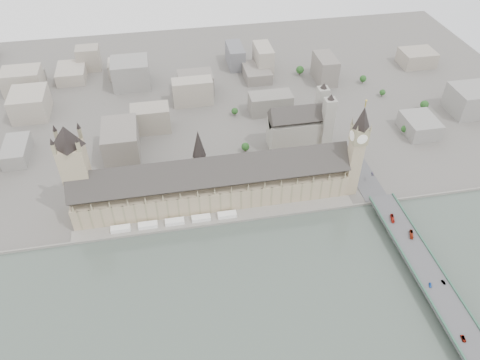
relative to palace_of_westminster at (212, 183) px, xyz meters
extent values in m
plane|color=#595651|center=(0.00, -19.70, -22.71)|extent=(900.00, 900.00, 0.00)
cube|color=gray|center=(0.00, -34.70, -21.21)|extent=(600.00, 1.50, 3.00)
cube|color=gray|center=(0.00, -27.20, -21.71)|extent=(270.00, 15.00, 2.00)
cube|color=white|center=(-90.00, -26.70, -18.71)|extent=(18.00, 7.00, 4.00)
cube|color=white|center=(-65.00, -26.70, -18.71)|extent=(18.00, 7.00, 4.00)
cube|color=white|center=(-40.00, -26.70, -18.71)|extent=(18.00, 7.00, 4.00)
cube|color=white|center=(-15.00, -26.70, -18.71)|extent=(18.00, 7.00, 4.00)
cube|color=white|center=(10.00, -26.70, -18.71)|extent=(18.00, 7.00, 4.00)
cube|color=gray|center=(0.00, 0.30, -10.21)|extent=(265.00, 40.00, 25.00)
cube|color=#312E2C|center=(0.00, 0.30, 12.37)|extent=(265.00, 40.73, 40.73)
cube|color=gray|center=(138.00, -11.70, 8.29)|extent=(12.00, 12.00, 62.00)
cube|color=gray|center=(138.00, -11.70, 47.29)|extent=(14.00, 14.00, 16.00)
cylinder|color=white|center=(145.20, -11.70, 47.29)|extent=(0.60, 10.00, 10.00)
cylinder|color=white|center=(130.80, -11.70, 47.29)|extent=(0.60, 10.00, 10.00)
cylinder|color=white|center=(138.00, -4.50, 47.29)|extent=(10.00, 0.60, 10.00)
cylinder|color=white|center=(138.00, -18.90, 47.29)|extent=(10.00, 0.60, 10.00)
cone|color=black|center=(138.00, -11.70, 66.29)|extent=(17.00, 17.00, 22.00)
cylinder|color=yellow|center=(138.00, -11.70, 80.29)|extent=(1.00, 1.00, 6.00)
sphere|color=yellow|center=(138.00, -11.70, 83.79)|extent=(2.00, 2.00, 2.00)
cone|color=gray|center=(144.50, -5.20, 59.29)|extent=(2.40, 2.40, 8.00)
cone|color=gray|center=(131.50, -5.20, 59.29)|extent=(2.40, 2.40, 8.00)
cone|color=gray|center=(144.50, -18.20, 59.29)|extent=(2.40, 2.40, 8.00)
cone|color=gray|center=(131.50, -18.20, 59.29)|extent=(2.40, 2.40, 8.00)
cube|color=gray|center=(-122.00, 6.30, 17.29)|extent=(23.00, 23.00, 80.00)
cone|color=black|center=(-122.00, 6.30, 67.29)|extent=(30.00, 30.00, 20.00)
cylinder|color=gray|center=(-10.00, 6.30, 20.29)|extent=(12.00, 12.00, 20.00)
cone|color=black|center=(-10.00, 6.30, 44.29)|extent=(13.00, 13.00, 28.00)
cube|color=#474749|center=(162.00, -107.20, -17.58)|extent=(25.00, 325.00, 10.25)
cube|color=gray|center=(105.00, 75.30, -5.71)|extent=(60.00, 28.00, 34.00)
cube|color=#312E2C|center=(105.00, 75.30, 16.29)|extent=(60.00, 28.28, 28.28)
cube|color=gray|center=(137.00, 87.30, 9.29)|extent=(12.00, 12.00, 64.00)
cube|color=gray|center=(137.00, 63.30, 9.29)|extent=(12.00, 12.00, 64.00)
imported|color=red|center=(158.54, -67.24, -11.00)|extent=(5.28, 10.71, 2.91)
imported|color=#9F2C13|center=(166.66, -89.10, -11.02)|extent=(6.14, 10.47, 2.88)
imported|color=#1B50B0|center=(156.73, -142.89, -11.66)|extent=(3.63, 5.03, 1.59)
imported|color=gray|center=(168.66, -142.23, -11.73)|extent=(2.15, 4.55, 1.44)
imported|color=gray|center=(157.29, -191.26, -11.63)|extent=(3.73, 6.32, 1.65)
imported|color=gray|center=(166.20, -2.68, -11.69)|extent=(3.63, 5.68, 1.53)
camera|label=1|loc=(-36.27, -340.96, 297.19)|focal=35.00mm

